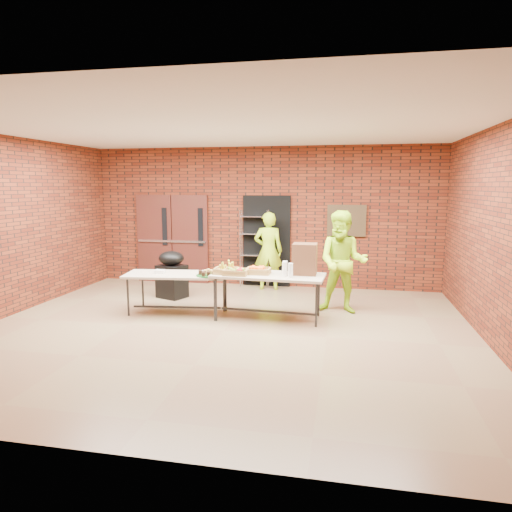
{
  "coord_description": "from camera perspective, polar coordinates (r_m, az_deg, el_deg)",
  "views": [
    {
      "loc": [
        1.9,
        -6.85,
        2.32
      ],
      "look_at": [
        0.26,
        1.4,
        1.02
      ],
      "focal_mm": 32.0,
      "sensor_mm": 36.0,
      "label": 1
    }
  ],
  "objects": [
    {
      "name": "volunteer_woman",
      "position": [
        10.2,
        1.55,
        0.64
      ],
      "size": [
        0.69,
        0.5,
        1.75
      ],
      "primitive_type": "imported",
      "rotation": [
        0.0,
        0.0,
        3.27
      ],
      "color": "#B0E619",
      "rests_on": "room"
    },
    {
      "name": "cup_stack_mid",
      "position": [
        7.65,
        4.33,
        -1.81
      ],
      "size": [
        0.08,
        0.08,
        0.24
      ],
      "primitive_type": "cylinder",
      "color": "white",
      "rests_on": "table_right"
    },
    {
      "name": "basket_oranges",
      "position": [
        7.97,
        0.29,
        -1.84
      ],
      "size": [
        0.41,
        0.32,
        0.13
      ],
      "color": "#AC8745",
      "rests_on": "table_right"
    },
    {
      "name": "basket_bananas",
      "position": [
        8.0,
        -3.7,
        -1.81
      ],
      "size": [
        0.41,
        0.32,
        0.13
      ],
      "color": "#AC8745",
      "rests_on": "table_right"
    },
    {
      "name": "room",
      "position": [
        7.15,
        -4.24,
        2.98
      ],
      "size": [
        8.08,
        7.08,
        3.28
      ],
      "color": "#876849",
      "rests_on": "ground"
    },
    {
      "name": "bronze_plaque",
      "position": [
        10.33,
        11.25,
        4.35
      ],
      "size": [
        0.85,
        0.04,
        0.7
      ],
      "primitive_type": "cube",
      "color": "#3E2E18",
      "rests_on": "room"
    },
    {
      "name": "napkin_box",
      "position": [
        8.46,
        -11.92,
        -1.91
      ],
      "size": [
        0.18,
        0.12,
        0.06
      ],
      "primitive_type": "cube",
      "color": "white",
      "rests_on": "table_left"
    },
    {
      "name": "volunteer_man",
      "position": [
        8.46,
        10.78,
        -0.77
      ],
      "size": [
        1.0,
        0.83,
        1.88
      ],
      "primitive_type": "imported",
      "rotation": [
        0.0,
        0.0,
        -0.13
      ],
      "color": "#B0E619",
      "rests_on": "room"
    },
    {
      "name": "double_doors",
      "position": [
        11.15,
        -10.39,
        2.13
      ],
      "size": [
        1.78,
        0.12,
        2.1
      ],
      "color": "#3F1512",
      "rests_on": "room"
    },
    {
      "name": "cup_stack_back",
      "position": [
        7.85,
        3.66,
        -1.52
      ],
      "size": [
        0.08,
        0.08,
        0.25
      ],
      "primitive_type": "cylinder",
      "color": "white",
      "rests_on": "table_right"
    },
    {
      "name": "muffin_tray",
      "position": [
        8.08,
        -5.96,
        -2.13
      ],
      "size": [
        0.44,
        0.44,
        0.11
      ],
      "color": "#134818",
      "rests_on": "table_left"
    },
    {
      "name": "table_right",
      "position": [
        7.95,
        1.55,
        -2.77
      ],
      "size": [
        1.98,
        0.91,
        0.8
      ],
      "rotation": [
        0.0,
        0.0,
        -0.05
      ],
      "color": "tan",
      "rests_on": "room"
    },
    {
      "name": "coffee_dispenser",
      "position": [
        7.93,
        6.11,
        -0.37
      ],
      "size": [
        0.41,
        0.37,
        0.54
      ],
      "primitive_type": "cube",
      "color": "#53301C",
      "rests_on": "table_right"
    },
    {
      "name": "table_left",
      "position": [
        8.39,
        -9.94,
        -2.59
      ],
      "size": [
        1.9,
        0.98,
        0.75
      ],
      "rotation": [
        0.0,
        0.0,
        0.12
      ],
      "color": "tan",
      "rests_on": "room"
    },
    {
      "name": "cup_stack_front",
      "position": [
        7.78,
        3.58,
        -1.63
      ],
      "size": [
        0.08,
        0.08,
        0.24
      ],
      "primitive_type": "cylinder",
      "color": "white",
      "rests_on": "table_right"
    },
    {
      "name": "covered_grill",
      "position": [
        9.66,
        -10.48,
        -2.28
      ],
      "size": [
        0.67,
        0.62,
        0.98
      ],
      "rotation": [
        0.0,
        0.0,
        -0.38
      ],
      "color": "black",
      "rests_on": "room"
    },
    {
      "name": "dark_doorway",
      "position": [
        10.55,
        1.34,
        1.87
      ],
      "size": [
        1.1,
        0.06,
        2.1
      ],
      "primitive_type": "cube",
      "color": "black",
      "rests_on": "room"
    },
    {
      "name": "wire_rack",
      "position": [
        10.48,
        -0.2,
        0.93
      ],
      "size": [
        0.66,
        0.25,
        1.77
      ],
      "primitive_type": null,
      "rotation": [
        0.0,
        0.0,
        0.05
      ],
      "color": "#BAB9C0",
      "rests_on": "room"
    },
    {
      "name": "basket_apples",
      "position": [
        7.87,
        -2.53,
        -1.98
      ],
      "size": [
        0.41,
        0.32,
        0.13
      ],
      "color": "#AC8745",
      "rests_on": "table_right"
    }
  ]
}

